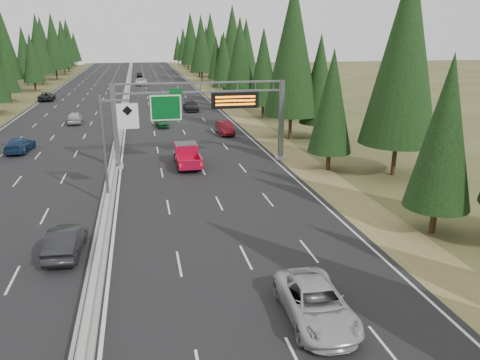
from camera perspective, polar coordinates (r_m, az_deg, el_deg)
name	(u,v)px	position (r m, az deg, el deg)	size (l,w,h in m)	color
road	(125,103)	(89.63, -13.84, 9.13)	(32.00, 260.00, 0.08)	black
shoulder_right	(220,100)	(90.85, -2.41, 9.70)	(3.60, 260.00, 0.06)	olive
shoulder_left	(21,106)	(91.90, -25.09, 8.19)	(3.60, 260.00, 0.06)	#3F411E
median_barrier	(125,101)	(89.58, -13.86, 9.36)	(0.70, 260.00, 0.85)	gray
sign_gantry	(208,110)	(44.62, -3.94, 8.51)	(16.75, 0.98, 7.80)	slate
hov_sign_pole	(112,143)	(34.60, -15.32, 4.43)	(2.80, 0.50, 8.00)	slate
tree_row_right	(257,52)	(81.29, 2.13, 15.38)	(12.05, 241.55, 18.97)	black
silver_minivan	(316,303)	(21.35, 9.23, -14.62)	(2.62, 5.69, 1.58)	#B3B2B7
red_pickup	(187,154)	(45.06, -6.51, 3.22)	(2.18, 6.10, 1.99)	black
car_ahead_green	(162,122)	(64.53, -9.50, 6.97)	(1.53, 3.79, 1.29)	#135326
car_ahead_dkred	(225,128)	(58.93, -1.85, 6.36)	(1.66, 4.77, 1.57)	#5C0D13
car_ahead_dkgrey	(191,106)	(78.11, -6.02, 9.01)	(2.29, 5.64, 1.64)	black
car_ahead_white	(141,82)	(120.14, -11.95, 11.64)	(2.71, 5.88, 1.64)	white
car_ahead_far	(139,75)	(143.34, -12.17, 12.45)	(1.65, 4.09, 1.39)	black
car_onc_near	(66,241)	(28.56, -20.47, -6.94)	(1.69, 4.85, 1.60)	black
car_onc_blue	(20,145)	(55.16, -25.26, 3.91)	(2.13, 5.24, 1.52)	navy
car_onc_white	(75,118)	(70.23, -19.50, 7.19)	(1.92, 4.77, 1.63)	#B3B3B3
car_onc_far	(47,96)	(96.89, -22.50, 9.41)	(2.65, 5.75, 1.60)	black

